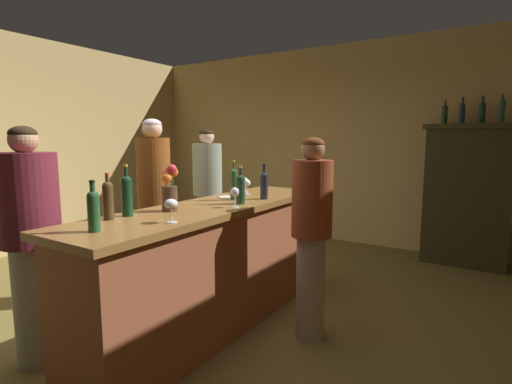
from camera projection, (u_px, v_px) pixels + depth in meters
The scene contains 24 objects.
floor at pixel (160, 311), 3.51m from camera, with size 8.49×8.49×0.00m, color brown.
wall_back at pixel (315, 144), 6.09m from camera, with size 6.00×0.12×2.90m, color tan.
bar_counter at pixel (213, 266), 3.17m from camera, with size 0.67×2.59×1.02m.
display_cabinet at pixel (467, 193), 4.74m from camera, with size 1.01×0.48×1.71m.
wine_bottle_chardonnay at pixel (93, 209), 2.19m from camera, with size 0.07×0.07×0.29m.
wine_bottle_syrah at pixel (234, 183), 3.34m from camera, with size 0.06×0.06×0.34m.
wine_bottle_rose at pixel (264, 184), 3.39m from camera, with size 0.07×0.07×0.30m.
wine_bottle_pinot at pixel (241, 187), 3.14m from camera, with size 0.07×0.07×0.30m.
wine_bottle_riesling at pixel (108, 198), 2.52m from camera, with size 0.07×0.07×0.30m.
wine_bottle_malbec at pixel (127, 194), 2.63m from camera, with size 0.07×0.07×0.35m.
wine_glass_front at pixel (235, 193), 2.97m from camera, with size 0.06×0.06×0.15m.
wine_glass_mid at pixel (247, 184), 3.67m from camera, with size 0.07×0.07×0.14m.
wine_glass_rear at pixel (245, 182), 3.81m from camera, with size 0.06×0.06×0.14m.
wine_glass_spare at pixel (171, 205), 2.43m from camera, with size 0.08×0.08×0.15m.
flower_arrangement at pixel (170, 189), 2.82m from camera, with size 0.12×0.14×0.34m.
cheese_plate at pixel (228, 197), 3.47m from camera, with size 0.17×0.17×0.01m, color white.
display_bottle_left at pixel (445, 113), 4.77m from camera, with size 0.07×0.07×0.29m.
display_bottle_midleft at pixel (462, 112), 4.67m from camera, with size 0.07×0.07×0.32m.
display_bottle_center at pixel (482, 112), 4.56m from camera, with size 0.07×0.07×0.32m.
display_bottle_midright at pixel (502, 110), 4.46m from camera, with size 0.07×0.07×0.33m.
patron_redhead at pixel (155, 199), 3.77m from camera, with size 0.32×0.32×1.73m.
patron_in_grey at pixel (208, 189), 4.98m from camera, with size 0.37×0.37×1.66m.
patron_tall at pixel (31, 238), 2.61m from camera, with size 0.38×0.38×1.62m.
bartender at pixel (311, 229), 2.95m from camera, with size 0.31×0.31×1.55m.
Camera 1 is at (2.53, -2.34, 1.54)m, focal length 27.43 mm.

